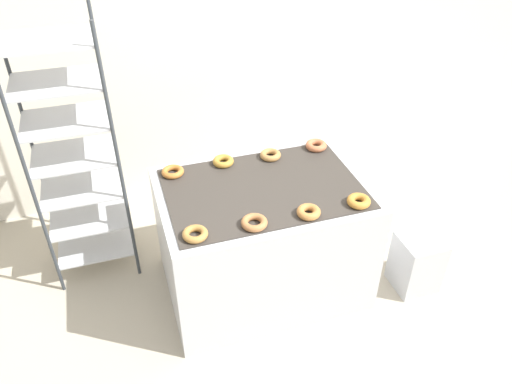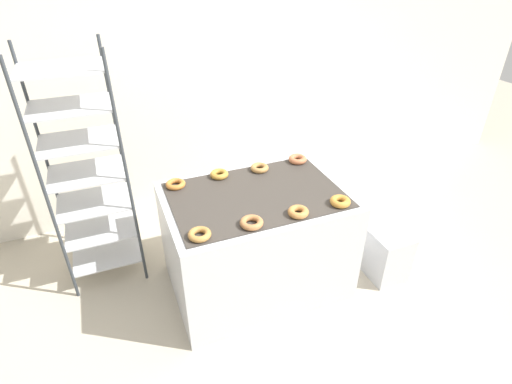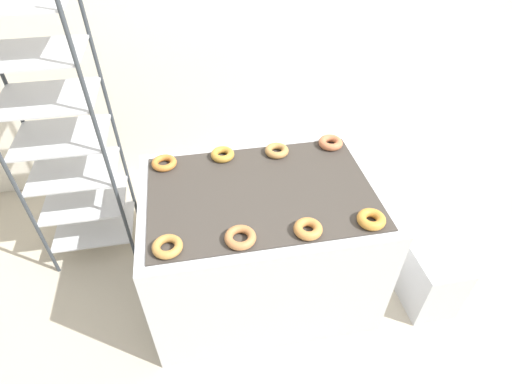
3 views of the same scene
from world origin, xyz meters
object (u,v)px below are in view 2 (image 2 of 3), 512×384
Objects in this scene: donut_near_right at (340,201)px; glaze_bin at (388,256)px; donut_near_left at (200,234)px; donut_near_midright at (298,212)px; donut_near_midleft at (252,223)px; baking_rack_cart at (87,173)px; donut_far_right at (298,159)px; donut_far_midright at (260,168)px; donut_far_left at (176,184)px; fryer_machine at (256,241)px; donut_far_midleft at (219,174)px.

glaze_bin is at bearing -0.18° from donut_near_right.
donut_near_left is 1.02× the size of donut_near_midright.
donut_near_left is at bearing 179.75° from glaze_bin.
donut_near_midleft is at bearing 178.98° from donut_near_midright.
donut_far_right is (1.64, -0.25, -0.07)m from baking_rack_cart.
glaze_bin is at bearing -23.53° from baking_rack_cart.
donut_far_midright is (0.33, 0.67, 0.00)m from donut_near_midleft.
donut_far_left is at bearing -24.33° from baking_rack_cart.
donut_near_midright is 0.68m from donut_far_midright.
donut_near_right is (1.63, -0.95, -0.07)m from baking_rack_cart.
donut_near_midleft is at bearing -116.12° from fryer_machine.
baking_rack_cart reaches higher than donut_far_midleft.
baking_rack_cart reaches higher than fryer_machine.
donut_near_midright is at bearing -179.01° from donut_near_right.
donut_near_midright reaches higher than glaze_bin.
fryer_machine is 0.76m from donut_near_right.
donut_near_right is at bearing -0.29° from donut_near_left.
baking_rack_cart is 12.25× the size of donut_near_midleft.
donut_far_midright reaches higher than donut_far_left.
donut_near_midright is 0.33m from donut_near_right.
donut_near_right is at bearing -34.32° from fryer_machine.
donut_near_left is 0.68m from donut_near_midright.
fryer_machine is 9.04× the size of donut_far_left.
baking_rack_cart reaches higher than donut_near_midleft.
glaze_bin is at bearing -29.67° from donut_far_midleft.
fryer_machine is at bearing -32.32° from donut_far_left.
donut_near_right is 1.22m from donut_far_left.
fryer_machine is at bearing -28.19° from baking_rack_cart.
donut_far_midright is (1.29, -0.27, -0.08)m from baking_rack_cart.
donut_far_midleft is (0.34, 0.69, 0.00)m from donut_near_left.
baking_rack_cart reaches higher than donut_far_left.
fryer_machine is 0.59m from donut_near_midleft.
donut_near_right is 0.96× the size of donut_far_right.
donut_near_right reaches higher than donut_far_right.
donut_near_right is 0.99× the size of donut_far_midright.
donut_near_midleft is at bearing -44.56° from baking_rack_cart.
donut_near_midleft is 1.08× the size of donut_near_midright.
donut_near_right is at bearing -45.90° from donut_far_midleft.
donut_far_midright is at bearing -11.89° from baking_rack_cart.
baking_rack_cart reaches higher than donut_near_right.
donut_far_midright reaches higher than glaze_bin.
donut_near_midleft is 1.06× the size of donut_far_midright.
donut_near_midright is 0.78m from donut_far_right.
donut_far_right reaches higher than fryer_machine.
donut_near_left is (-0.51, -0.34, 0.45)m from fryer_machine.
donut_far_midright is at bearing 142.63° from glaze_bin.
glaze_bin is 1.30m from donut_far_midright.
donut_near_left is 0.99× the size of donut_far_left.
glaze_bin is 1.10m from donut_far_right.
baking_rack_cart is 0.67m from donut_far_left.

